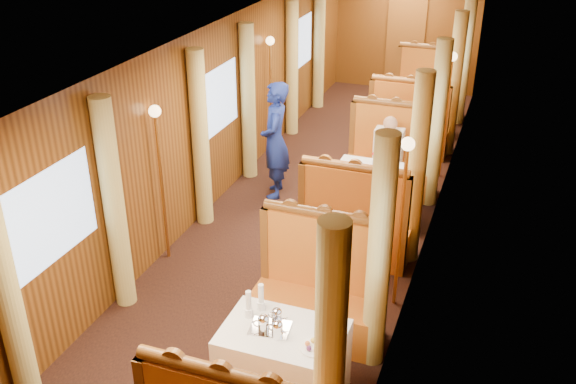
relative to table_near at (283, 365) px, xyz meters
The scene contains 47 objects.
floor 3.60m from the table_near, 102.09° to the left, with size 3.00×12.00×0.01m, color black, non-canonical shape.
ceiling 4.16m from the table_near, 102.09° to the left, with size 3.00×12.00×0.01m, color silver, non-canonical shape.
wall_far 9.57m from the table_near, 94.51° to the left, with size 3.00×2.50×0.01m, color brown, non-canonical shape.
wall_left 4.25m from the table_near, 122.74° to the left, with size 12.00×2.50×0.01m, color brown, non-canonical shape.
wall_right 3.68m from the table_near, 77.91° to the left, with size 12.00×2.50×0.01m, color brown, non-canonical shape.
doorway_far 9.52m from the table_near, 94.53° to the left, with size 0.80×0.04×2.00m, color brown.
table_near is the anchor object (origin of this frame).
banquette_near_aft 1.02m from the table_near, 90.00° to the left, with size 1.30×0.55×1.34m.
table_mid 3.50m from the table_near, 90.00° to the left, with size 1.05×0.72×0.75m, color white.
banquette_mid_fwd 2.49m from the table_near, 90.00° to the left, with size 1.30×0.55×1.34m.
banquette_mid_aft 4.51m from the table_near, 90.00° to the left, with size 1.30×0.55×1.34m.
table_far 7.00m from the table_near, 90.00° to the left, with size 1.05×0.72×0.75m, color white.
banquette_far_fwd 5.99m from the table_near, 90.00° to the left, with size 1.30×0.55×1.34m.
banquette_far_aft 8.01m from the table_near, 90.00° to the left, with size 1.30×0.55×1.34m.
tea_tray 0.40m from the table_near, behind, with size 0.34×0.26×0.01m, color silver.
teapot_left 0.47m from the table_near, 155.51° to the right, with size 0.17×0.12×0.13m, color silver, non-canonical shape.
teapot_right 0.45m from the table_near, 98.20° to the right, with size 0.16×0.12×0.13m, color silver, non-canonical shape.
teapot_back 0.45m from the table_near, 140.02° to the left, with size 0.16×0.12×0.13m, color silver, non-canonical shape.
fruit_plate 0.52m from the table_near, 20.84° to the right, with size 0.24×0.24×0.05m.
cup_inboard 0.60m from the table_near, 165.95° to the left, with size 0.08×0.08×0.26m.
cup_outboard 0.60m from the table_near, 142.63° to the left, with size 0.08×0.08×0.26m.
rose_vase_mid 3.53m from the table_near, 90.34° to the left, with size 0.06×0.06×0.36m.
rose_vase_far 7.02m from the table_near, 90.06° to the left, with size 0.06×0.06×0.36m.
window_left_near 2.48m from the table_near, behind, with size 1.20×0.90×0.01m, color #93ADD1, non-canonical shape.
curtain_left_near_a 2.41m from the table_near, 159.89° to the right, with size 0.22×0.22×2.35m, color #CEBE69.
curtain_left_near_b 2.41m from the table_near, 159.89° to the left, with size 0.22×0.22×2.35m, color #CEBE69.
window_right_near 1.30m from the table_near, ahead, with size 1.20×0.90×0.01m, color #93ADD1, non-canonical shape.
curtain_right_near_a 1.28m from the table_near, 51.07° to the right, with size 0.22×0.22×2.35m, color #CEBE69.
curtain_right_near_b 1.28m from the table_near, 51.07° to the left, with size 0.22×0.22×2.35m, color #CEBE69.
window_left_mid 4.29m from the table_near, 122.56° to the left, with size 1.20×0.90×0.01m, color #93ADD1, non-canonical shape.
curtain_left_mid_a 3.55m from the table_near, 128.06° to the left, with size 0.22×0.22×2.35m, color #CEBE69.
curtain_left_mid_b 4.85m from the table_near, 116.46° to the left, with size 0.22×0.22×2.35m, color #CEBE69.
window_right_mid 3.73m from the table_near, 78.14° to the left, with size 1.20×0.90×0.01m, color #93ADD1, non-canonical shape.
curtain_right_mid_a 2.90m from the table_near, 76.96° to the left, with size 0.22×0.22×2.35m, color #CEBE69.
curtain_right_mid_b 4.40m from the table_near, 81.63° to the left, with size 0.22×0.22×2.35m, color #CEBE69.
window_left_far 7.43m from the table_near, 107.71° to the left, with size 1.20×0.90×0.01m, color #93ADD1, non-canonical shape.
curtain_left_far_a 6.62m from the table_near, 108.90° to the left, with size 0.22×0.22×2.35m, color #CEBE69.
curtain_left_far_b 8.11m from the table_near, 105.31° to the left, with size 0.22×0.22×2.35m, color #CEBE69.
window_right_far 7.12m from the table_near, 84.01° to the left, with size 1.20×0.90×0.01m, color #93ADD1, non-canonical shape.
curtain_right_far_a 6.30m from the table_near, 84.22° to the left, with size 0.22×0.22×2.35m, color #CEBE69.
curtain_right_far_b 7.85m from the table_near, 85.37° to the left, with size 0.22×0.22×2.35m, color #CEBE69.
sconce_left_fore 2.95m from the table_near, 140.86° to the left, with size 0.14×0.14×1.95m.
sconce_right_fore 2.12m from the table_near, 69.62° to the left, with size 0.14×0.14×1.95m.
sconce_left_aft 5.76m from the table_near, 112.27° to the left, with size 0.14×0.14×1.95m.
sconce_right_aft 5.39m from the table_near, 82.94° to the left, with size 0.14×0.14×1.95m.
steward 4.11m from the table_near, 111.85° to the left, with size 0.62×0.41×1.69m, color navy.
passenger 4.30m from the table_near, 90.00° to the left, with size 0.40×0.44×0.76m.
Camera 1 is at (2.27, -7.56, 4.24)m, focal length 40.00 mm.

